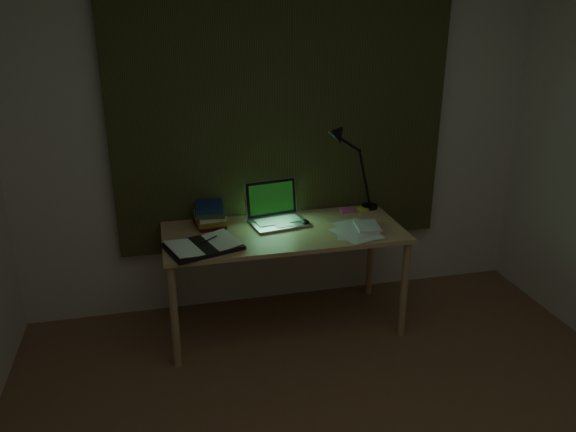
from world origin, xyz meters
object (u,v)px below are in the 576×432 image
Objects in this scene: loose_papers at (359,226)px; desk_lamp at (372,167)px; laptop at (279,206)px; open_textbook at (203,246)px; book_stack at (210,215)px; desk at (284,279)px.

desk_lamp reaches higher than loose_papers.
laptop is 0.98× the size of open_textbook.
open_textbook is 0.37m from book_stack.
desk is 0.63m from book_stack.
open_textbook is (-0.51, -0.27, -0.11)m from laptop.
desk is 0.48m from laptop.
book_stack is 1.13m from desk_lamp.
laptop is 0.44m from book_stack.
open_textbook is 0.99m from loose_papers.
desk is at bearing -98.09° from laptop.
desk is 2.53× the size of desk_lamp.
laptop is at bearing -168.44° from desk_lamp.
book_stack is at bearing 164.44° from loose_papers.
desk_lamp reaches higher than book_stack.
desk_lamp is (0.67, 0.15, 0.17)m from laptop.
loose_papers is at bearing -29.44° from laptop.
laptop is at bearing 160.60° from loose_papers.
book_stack is at bearing 158.82° from laptop.
desk is 3.74× the size of laptop.
laptop is at bearing 91.95° from desk.
book_stack is at bearing 156.20° from desk.
desk is at bearing -0.34° from open_textbook.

